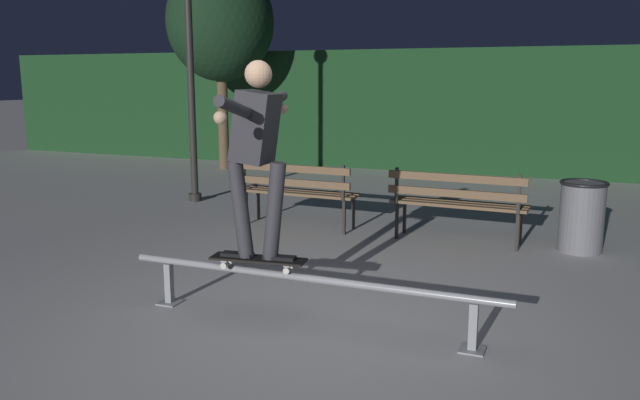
# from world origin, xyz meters

# --- Properties ---
(ground_plane) EXTENTS (90.00, 90.00, 0.00)m
(ground_plane) POSITION_xyz_m (0.00, 0.00, 0.00)
(ground_plane) COLOR #ADAAA8
(hedge_backdrop) EXTENTS (24.00, 1.20, 2.52)m
(hedge_backdrop) POSITION_xyz_m (0.00, 9.15, 1.26)
(hedge_backdrop) COLOR #193D1E
(hedge_backdrop) RESTS_ON ground
(grind_rail) EXTENTS (3.16, 0.18, 0.42)m
(grind_rail) POSITION_xyz_m (0.00, -0.02, 0.33)
(grind_rail) COLOR gray
(grind_rail) RESTS_ON ground
(skateboard) EXTENTS (0.80, 0.29, 0.09)m
(skateboard) POSITION_xyz_m (-0.42, -0.02, 0.49)
(skateboard) COLOR black
(skateboard) RESTS_ON grind_rail
(skateboarder) EXTENTS (0.63, 1.40, 1.56)m
(skateboarder) POSITION_xyz_m (-0.42, -0.02, 1.42)
(skateboarder) COLOR black
(skateboarder) RESTS_ON skateboard
(park_bench_leftmost) EXTENTS (1.61, 0.47, 0.88)m
(park_bench_leftmost) POSITION_xyz_m (-1.44, 2.97, 0.54)
(park_bench_leftmost) COLOR #282623
(park_bench_leftmost) RESTS_ON ground
(park_bench_left_center) EXTENTS (1.61, 0.47, 0.88)m
(park_bench_left_center) POSITION_xyz_m (0.63, 2.97, 0.54)
(park_bench_left_center) COLOR #282623
(park_bench_left_center) RESTS_ON ground
(tree_far_left) EXTENTS (2.22, 2.22, 4.30)m
(tree_far_left) POSITION_xyz_m (-5.14, 7.41, 3.06)
(tree_far_left) COLOR brown
(tree_far_left) RESTS_ON ground
(lamp_post_left) EXTENTS (0.32, 0.32, 3.90)m
(lamp_post_left) POSITION_xyz_m (-3.69, 4.05, 2.48)
(lamp_post_left) COLOR #282623
(lamp_post_left) RESTS_ON ground
(trash_can) EXTENTS (0.52, 0.52, 0.80)m
(trash_can) POSITION_xyz_m (1.99, 3.14, 0.41)
(trash_can) COLOR slate
(trash_can) RESTS_ON ground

